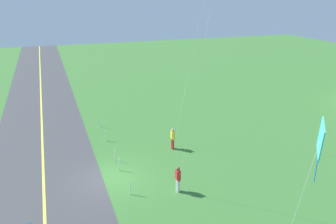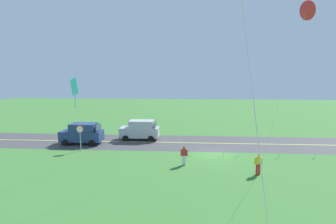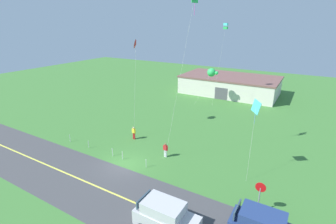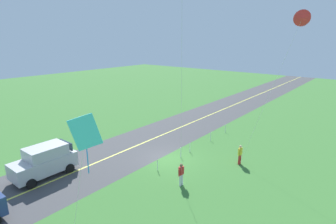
% 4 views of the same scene
% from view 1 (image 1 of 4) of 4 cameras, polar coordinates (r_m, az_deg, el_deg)
% --- Properties ---
extents(ground_plane, '(120.00, 120.00, 0.10)m').
position_cam_1_polar(ground_plane, '(22.13, -9.38, -10.96)').
color(ground_plane, '#3D7533').
extents(asphalt_road, '(120.00, 7.00, 0.00)m').
position_cam_1_polar(asphalt_road, '(21.92, -19.94, -12.13)').
color(asphalt_road, '#424244').
rests_on(asphalt_road, ground).
extents(road_centre_stripe, '(120.00, 0.16, 0.00)m').
position_cam_1_polar(road_centre_stripe, '(21.91, -19.94, -12.12)').
color(road_centre_stripe, '#E5E04C').
rests_on(road_centre_stripe, asphalt_road).
extents(person_adult_near, '(0.58, 0.22, 1.60)m').
position_cam_1_polar(person_adult_near, '(20.13, 1.66, -10.96)').
color(person_adult_near, silver).
rests_on(person_adult_near, ground).
extents(person_adult_companion, '(0.58, 0.22, 1.60)m').
position_cam_1_polar(person_adult_companion, '(25.28, 0.78, -4.34)').
color(person_adult_companion, red).
rests_on(person_adult_companion, ground).
extents(kite_yellow_high, '(0.97, 2.08, 7.20)m').
position_cam_1_polar(kite_yellow_high, '(12.25, 23.93, -4.62)').
color(kite_yellow_high, silver).
rests_on(kite_yellow_high, ground).
extents(fence_post_0, '(0.05, 0.05, 0.90)m').
position_cam_1_polar(fence_post_0, '(30.00, -11.34, -1.68)').
color(fence_post_0, silver).
rests_on(fence_post_0, ground).
extents(fence_post_1, '(0.05, 0.05, 0.90)m').
position_cam_1_polar(fence_post_1, '(27.14, -10.30, -3.91)').
color(fence_post_1, silver).
rests_on(fence_post_1, ground).
extents(fence_post_2, '(0.05, 0.05, 0.90)m').
position_cam_1_polar(fence_post_2, '(23.92, -8.80, -7.12)').
color(fence_post_2, silver).
rests_on(fence_post_2, ground).
extents(fence_post_3, '(0.05, 0.05, 0.90)m').
position_cam_1_polar(fence_post_3, '(22.73, -8.11, -8.58)').
color(fence_post_3, silver).
rests_on(fence_post_3, ground).
extents(fence_post_4, '(0.05, 0.05, 0.90)m').
position_cam_1_polar(fence_post_4, '(20.18, -6.29, -12.38)').
color(fence_post_4, silver).
rests_on(fence_post_4, ground).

